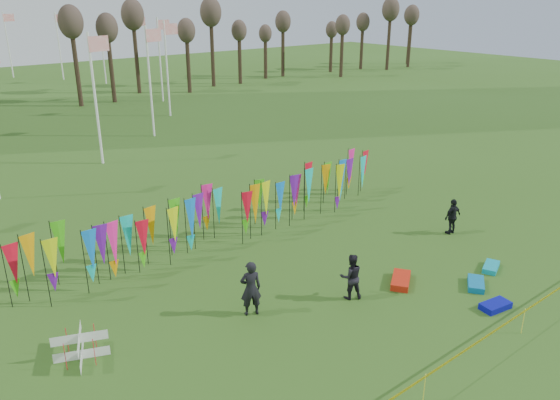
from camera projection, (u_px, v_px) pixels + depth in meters
ground at (394, 333)px, 17.30m from camera, size 160.00×160.00×0.00m
banner_row at (236, 206)px, 23.66m from camera, size 18.64×0.64×2.33m
caution_tape_near at (462, 354)px, 15.05m from camera, size 26.00×0.02×0.90m
tree_line at (288, 28)px, 65.94m from camera, size 53.92×1.92×7.84m
box_kite at (81, 346)px, 15.90m from camera, size 0.81×0.81×0.90m
person_left at (251, 288)px, 17.99m from camera, size 0.86×0.75×1.95m
person_mid at (351, 277)px, 19.03m from camera, size 0.95×0.83×1.67m
person_right at (453, 216)px, 24.21m from camera, size 0.99×0.61×1.64m
kite_bag_turquoise at (476, 284)px, 20.01m from camera, size 1.23×1.09×0.22m
kite_bag_blue at (495, 306)px, 18.61m from camera, size 1.14×0.72×0.22m
kite_bag_red at (401, 280)px, 20.23m from camera, size 1.49×1.30×0.25m
kite_bag_teal at (491, 267)px, 21.26m from camera, size 1.16×0.86×0.20m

